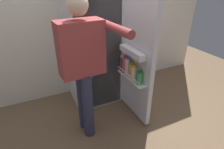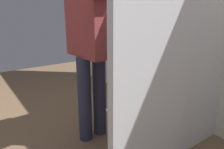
# 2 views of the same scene
# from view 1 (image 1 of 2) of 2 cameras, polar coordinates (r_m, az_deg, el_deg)

# --- Properties ---
(ground_plane) EXTENTS (6.45, 6.45, 0.00)m
(ground_plane) POSITION_cam_1_polar(r_m,az_deg,el_deg) (2.60, -1.00, -12.54)
(ground_plane) COLOR brown
(kitchen_wall) EXTENTS (4.40, 0.10, 2.59)m
(kitchen_wall) POSITION_cam_1_polar(r_m,az_deg,el_deg) (2.86, -9.25, 19.55)
(kitchen_wall) COLOR silver
(kitchen_wall) RESTS_ON ground_plane
(refrigerator) EXTENTS (0.70, 1.24, 1.82)m
(refrigerator) POSITION_cam_1_polar(r_m,az_deg,el_deg) (2.57, -5.17, 10.03)
(refrigerator) COLOR silver
(refrigerator) RESTS_ON ground_plane
(person) EXTENTS (0.56, 0.73, 1.56)m
(person) POSITION_cam_1_polar(r_m,az_deg,el_deg) (1.92, -8.99, 4.56)
(person) COLOR #2D334C
(person) RESTS_ON ground_plane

